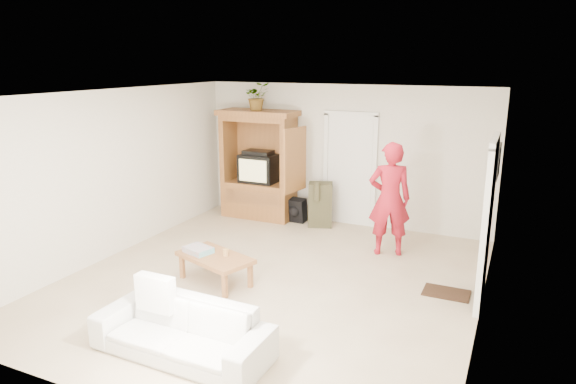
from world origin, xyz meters
name	(u,v)px	position (x,y,z in m)	size (l,w,h in m)	color
floor	(272,281)	(0.00, 0.00, 0.00)	(6.00, 6.00, 0.00)	tan
ceiling	(270,94)	(0.00, 0.00, 2.60)	(6.00, 6.00, 0.00)	white
wall_back	(343,155)	(0.00, 3.00, 1.30)	(5.50, 5.50, 0.00)	silver
wall_front	(111,273)	(0.00, -3.00, 1.30)	(5.50, 5.50, 0.00)	silver
wall_left	(114,173)	(-2.75, 0.00, 1.30)	(6.00, 6.00, 0.00)	silver
wall_right	(488,217)	(2.75, 0.00, 1.30)	(6.00, 6.00, 0.00)	silver
armoire	(260,172)	(-1.58, 2.66, 0.91)	(1.82, 1.14, 2.10)	#9C5D30
door_back	(350,171)	(0.15, 2.97, 1.02)	(0.85, 0.05, 2.04)	white
doorway_right	(488,225)	(2.73, 0.60, 1.02)	(0.05, 0.90, 2.04)	black
framed_picture	(498,161)	(2.73, 1.90, 1.60)	(0.03, 0.60, 0.48)	black
doormat	(446,293)	(2.30, 0.60, 0.01)	(0.60, 0.40, 0.02)	#382316
plant	(257,96)	(-1.60, 2.63, 2.36)	(0.46, 0.40, 0.52)	#4C7238
man	(390,199)	(1.21, 1.72, 0.91)	(0.66, 0.43, 1.82)	#AE1727
sofa	(182,330)	(-0.03, -2.07, 0.28)	(1.92, 0.75, 0.56)	silver
coffee_table	(215,259)	(-0.69, -0.38, 0.35)	(1.21, 0.90, 0.40)	#A56A38
towel	(198,250)	(-0.96, -0.38, 0.44)	(0.38, 0.28, 0.08)	#F65253
candle	(226,252)	(-0.54, -0.33, 0.45)	(0.08, 0.08, 0.10)	tan
backpack_black	(296,211)	(-0.78, 2.64, 0.22)	(0.36, 0.21, 0.45)	black
backpack_olive	(320,205)	(-0.28, 2.59, 0.41)	(0.44, 0.32, 0.83)	#47442B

